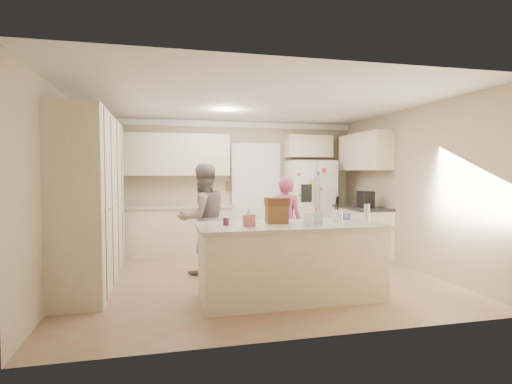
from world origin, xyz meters
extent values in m
cube|color=#8B7254|center=(0.00, 0.00, -0.01)|extent=(5.20, 4.60, 0.02)
cube|color=white|center=(0.00, 0.00, 2.61)|extent=(5.20, 4.60, 0.02)
cube|color=tan|center=(0.00, 2.31, 1.30)|extent=(5.20, 0.02, 2.60)
cube|color=tan|center=(0.00, -2.31, 1.30)|extent=(5.20, 0.02, 2.60)
cube|color=tan|center=(-2.61, 0.00, 1.30)|extent=(0.02, 4.60, 2.60)
cube|color=tan|center=(2.61, 0.00, 1.30)|extent=(0.02, 4.60, 2.60)
cube|color=white|center=(0.00, 2.26, 2.53)|extent=(5.20, 0.08, 0.12)
cube|color=beige|center=(-2.30, 0.20, 1.18)|extent=(0.60, 2.60, 2.35)
cube|color=beige|center=(-1.15, 2.00, 0.44)|extent=(2.20, 0.60, 0.88)
cube|color=#BFAE9B|center=(-1.15, 1.99, 0.90)|extent=(2.24, 0.63, 0.04)
cube|color=beige|center=(-1.15, 2.12, 1.90)|extent=(2.20, 0.35, 0.80)
cube|color=black|center=(0.55, 2.28, 1.05)|extent=(0.90, 0.06, 2.10)
cube|color=white|center=(0.55, 2.24, 1.05)|extent=(1.02, 0.03, 2.22)
cube|color=brown|center=(0.02, 2.27, 1.55)|extent=(0.15, 0.02, 0.20)
cube|color=brown|center=(0.02, 2.27, 1.28)|extent=(0.15, 0.02, 0.20)
cube|color=white|center=(1.63, 1.97, 0.90)|extent=(0.92, 0.73, 1.80)
cube|color=gray|center=(1.63, 1.61, 0.90)|extent=(0.02, 0.02, 1.78)
cube|color=black|center=(1.41, 1.60, 1.15)|extent=(0.22, 0.03, 0.35)
cylinder|color=silver|center=(1.58, 1.60, 1.05)|extent=(0.02, 0.02, 0.85)
cylinder|color=silver|center=(1.68, 1.60, 1.05)|extent=(0.02, 0.02, 0.85)
cube|color=beige|center=(1.65, 2.12, 2.10)|extent=(0.95, 0.35, 0.45)
cube|color=beige|center=(2.30, 1.00, 0.44)|extent=(0.60, 1.20, 0.88)
cube|color=#2D2B28|center=(2.29, 1.00, 0.90)|extent=(0.63, 1.24, 0.04)
cube|color=beige|center=(2.43, 1.20, 1.95)|extent=(0.35, 1.50, 0.70)
cube|color=black|center=(2.25, 0.80, 1.07)|extent=(0.22, 0.28, 0.30)
cube|color=beige|center=(0.20, -1.10, 0.44)|extent=(2.20, 0.90, 0.88)
cube|color=#BFAE9B|center=(0.20, -1.10, 0.90)|extent=(2.28, 0.96, 0.05)
cylinder|color=white|center=(0.85, -1.05, 1.00)|extent=(0.13, 0.13, 0.15)
cube|color=#D06875|center=(-0.35, -1.20, 1.00)|extent=(0.13, 0.13, 0.14)
cone|color=white|center=(-0.35, -1.20, 1.10)|extent=(0.08, 0.08, 0.08)
cube|color=brown|center=(0.05, -1.00, 1.04)|extent=(0.26, 0.18, 0.22)
cube|color=#592D1E|center=(0.05, -1.00, 1.20)|extent=(0.28, 0.20, 0.10)
cylinder|color=#59263F|center=(-0.60, -1.05, 0.97)|extent=(0.07, 0.07, 0.09)
cube|color=white|center=(0.35, -1.30, 1.01)|extent=(0.12, 0.06, 0.16)
cube|color=silver|center=(0.50, -1.25, 1.01)|extent=(0.12, 0.05, 0.16)
cylinder|color=silver|center=(1.15, -1.25, 1.04)|extent=(0.07, 0.07, 0.24)
cylinder|color=#525EB5|center=(1.02, -0.88, 0.97)|extent=(0.05, 0.05, 0.09)
cylinder|color=#525EB5|center=(1.09, -0.88, 0.97)|extent=(0.05, 0.05, 0.09)
imported|color=gray|center=(-0.74, 0.36, 0.85)|extent=(1.00, 0.90, 1.70)
imported|color=#B2435B|center=(0.60, 0.40, 0.75)|extent=(0.65, 0.55, 1.50)
camera|label=1|loc=(-1.34, -5.77, 1.56)|focal=28.00mm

